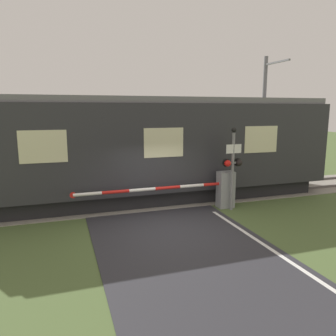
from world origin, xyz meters
The scene contains 6 objects.
ground_plane centered at (0.00, 0.00, 0.00)m, with size 80.00×80.00×0.00m, color #4C6033.
track_bed centered at (0.00, 3.40, 0.02)m, with size 36.00×3.20×0.13m.
train centered at (0.51, 3.40, 2.13)m, with size 14.89×2.94×4.16m.
crossing_barrier centered at (2.38, 1.45, 0.73)m, with size 5.97×0.44×1.38m.
signal_post centered at (2.88, 1.08, 1.75)m, with size 0.77×0.26×3.06m.
catenary_pole centered at (6.99, 5.28, 3.30)m, with size 0.20×1.90×6.31m.
Camera 1 is at (-3.09, -9.31, 3.70)m, focal length 35.00 mm.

